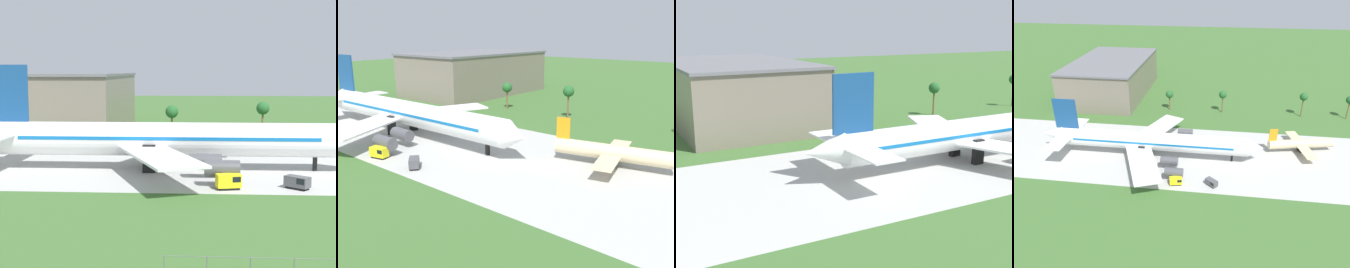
{
  "view_description": "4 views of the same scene",
  "coord_description": "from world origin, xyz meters",
  "views": [
    {
      "loc": [
        -36.86,
        -100.97,
        19.13
      ],
      "look_at": [
        -42.82,
        -1.95,
        6.97
      ],
      "focal_mm": 55.0,
      "sensor_mm": 36.0,
      "label": 1
    },
    {
      "loc": [
        40.02,
        -62.45,
        27.41
      ],
      "look_at": [
        -9.07,
        -1.95,
        5.97
      ],
      "focal_mm": 40.0,
      "sensor_mm": 36.0,
      "label": 2
    },
    {
      "loc": [
        -116.8,
        -75.6,
        29.01
      ],
      "look_at": [
        -76.57,
        -1.95,
        9.24
      ],
      "focal_mm": 50.0,
      "sensor_mm": 36.0,
      "label": 3
    },
    {
      "loc": [
        -18.29,
        -103.29,
        61.2
      ],
      "look_at": [
        -33.27,
        5.0,
        6.0
      ],
      "focal_mm": 35.0,
      "sensor_mm": 36.0,
      "label": 4
    }
  ],
  "objects": [
    {
      "name": "terminal_building",
      "position": [
        -79.04,
        61.63,
        9.23
      ],
      "size": [
        36.72,
        61.2,
        18.43
      ],
      "color": "slate",
      "rests_on": "ground_plane"
    },
    {
      "name": "jet_airliner",
      "position": [
        -44.14,
        -1.95,
        5.92
      ],
      "size": [
        80.93,
        52.76,
        20.38
      ],
      "color": "white",
      "rests_on": "ground_plane"
    }
  ]
}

